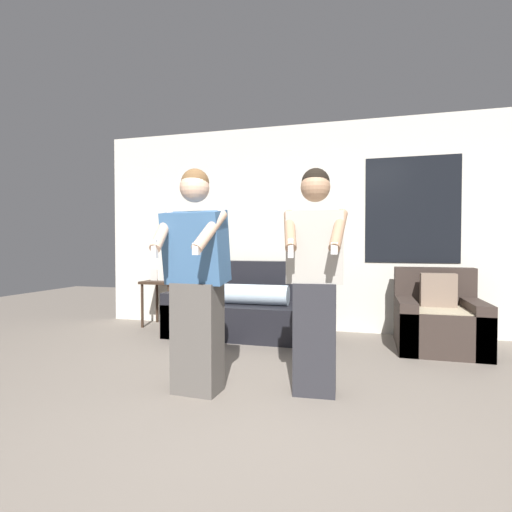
{
  "coord_description": "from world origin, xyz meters",
  "views": [
    {
      "loc": [
        0.62,
        -2.11,
        1.12
      ],
      "look_at": [
        -0.18,
        0.77,
        1.03
      ],
      "focal_mm": 28.0,
      "sensor_mm": 36.0,
      "label": 1
    }
  ],
  "objects_px": {
    "side_table": "(162,287)",
    "person_right": "(315,279)",
    "armchair": "(438,321)",
    "couch": "(249,310)",
    "person_left": "(196,281)"
  },
  "relations": [
    {
      "from": "side_table",
      "to": "person_right",
      "type": "height_order",
      "value": "person_right"
    },
    {
      "from": "side_table",
      "to": "armchair",
      "type": "bearing_deg",
      "value": -5.13
    },
    {
      "from": "couch",
      "to": "person_left",
      "type": "xyz_separation_m",
      "value": [
        0.18,
        -2.01,
        0.54
      ]
    },
    {
      "from": "couch",
      "to": "person_right",
      "type": "distance_m",
      "value": 2.13
    },
    {
      "from": "armchair",
      "to": "side_table",
      "type": "height_order",
      "value": "armchair"
    },
    {
      "from": "couch",
      "to": "side_table",
      "type": "distance_m",
      "value": 1.35
    },
    {
      "from": "couch",
      "to": "person_right",
      "type": "bearing_deg",
      "value": -59.66
    },
    {
      "from": "couch",
      "to": "armchair",
      "type": "bearing_deg",
      "value": -2.95
    },
    {
      "from": "couch",
      "to": "armchair",
      "type": "xyz_separation_m",
      "value": [
        2.16,
        -0.11,
        -0.01
      ]
    },
    {
      "from": "armchair",
      "to": "side_table",
      "type": "bearing_deg",
      "value": 174.87
    },
    {
      "from": "side_table",
      "to": "person_left",
      "type": "relative_size",
      "value": 0.46
    },
    {
      "from": "couch",
      "to": "armchair",
      "type": "distance_m",
      "value": 2.16
    },
    {
      "from": "person_left",
      "to": "person_right",
      "type": "bearing_deg",
      "value": 14.95
    },
    {
      "from": "armchair",
      "to": "person_left",
      "type": "distance_m",
      "value": 2.79
    },
    {
      "from": "couch",
      "to": "armchair",
      "type": "relative_size",
      "value": 2.1
    }
  ]
}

